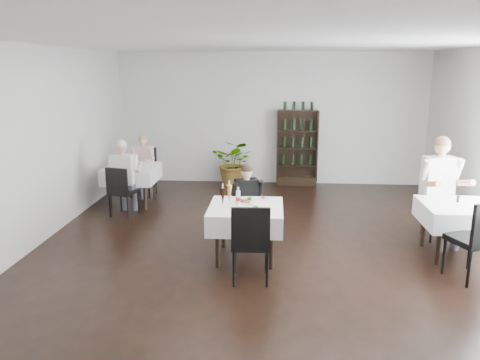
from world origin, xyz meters
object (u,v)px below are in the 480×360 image
Objects in this scene: potted_tree at (235,163)px; diner_main at (248,199)px; main_table at (246,216)px; wine_shelf at (297,149)px.

diner_main is at bearing -81.98° from potted_tree.
main_table is at bearing -89.32° from diner_main.
potted_tree is (-1.42, -0.15, -0.32)m from wine_shelf.
wine_shelf is 4.41m from main_table.
potted_tree is 3.66m from diner_main.
wine_shelf is at bearing 76.47° from diner_main.
main_table is 4.20m from potted_tree.
potted_tree is at bearing -173.97° from wine_shelf.
wine_shelf is 1.65× the size of potted_tree.
wine_shelf reaches higher than potted_tree.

